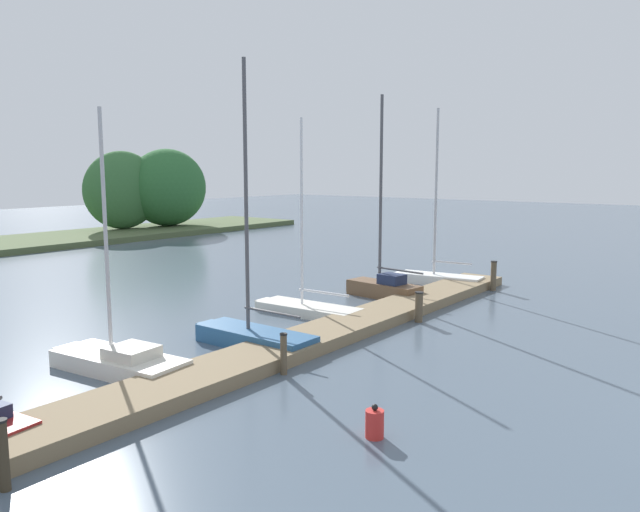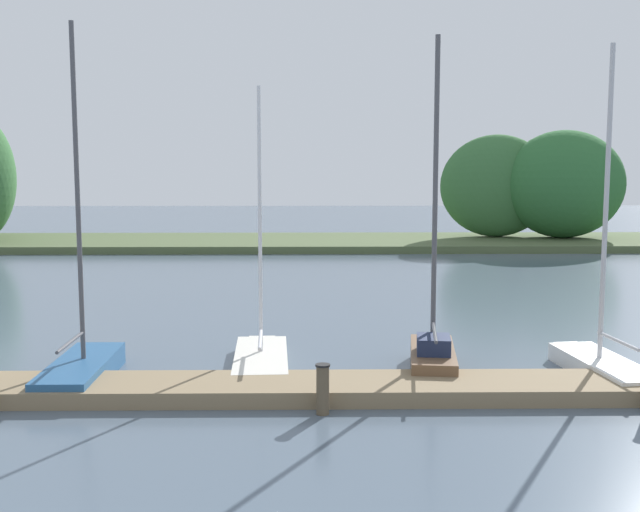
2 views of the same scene
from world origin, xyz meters
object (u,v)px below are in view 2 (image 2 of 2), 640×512
Objects in this scene: sailboat_3 at (261,355)px; sailboat_2 at (83,364)px; sailboat_5 at (601,360)px; mooring_piling_2 at (323,389)px; sailboat_4 at (433,351)px.

sailboat_2 is at bearing 104.99° from sailboat_3.
sailboat_2 reaches higher than sailboat_3.
sailboat_5 is (12.03, 0.23, -0.01)m from sailboat_2.
sailboat_3 is 0.89× the size of sailboat_5.
sailboat_3 reaches higher than mooring_piling_2.
sailboat_4 is 4.07m from mooring_piling_2.
sailboat_4 is (8.13, 0.61, 0.13)m from sailboat_2.
sailboat_5 reaches higher than mooring_piling_2.
sailboat_2 is at bearing 84.10° from sailboat_5.
sailboat_4 reaches higher than mooring_piling_2.
sailboat_4 is at bearing -101.45° from sailboat_3.
sailboat_5 is (3.90, -0.37, -0.14)m from sailboat_4.
sailboat_2 is at bearing 101.28° from sailboat_4.
sailboat_4 reaches higher than sailboat_3.
sailboat_4 is at bearing -85.94° from sailboat_2.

